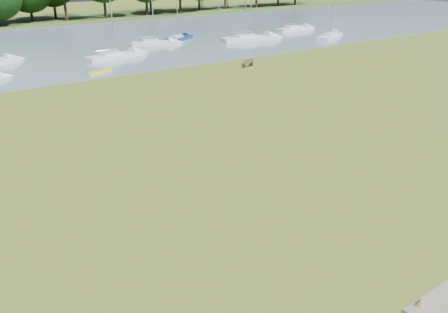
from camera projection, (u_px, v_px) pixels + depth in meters
ground at (229, 160)px, 24.06m from camera, size 220.00×220.00×0.00m
river at (41, 48)px, 55.71m from camera, size 220.00×40.00×0.10m
riverbank_bench at (248, 63)px, 45.38m from camera, size 1.44×0.68×0.85m
kayak at (100, 72)px, 42.75m from camera, size 2.67×1.32×0.26m
sailboat_1 at (330, 35)px, 62.64m from camera, size 6.45×4.14×7.17m
sailboat_2 at (115, 54)px, 49.24m from camera, size 6.86×2.80×8.21m
sailboat_3 at (250, 37)px, 60.21m from camera, size 8.24×3.85×9.73m
sailboat_6 at (154, 42)px, 57.20m from camera, size 6.13×3.52×8.11m
sailboat_7 at (295, 28)px, 69.14m from camera, size 6.60×1.92×8.12m
sailboat_8 at (178, 37)px, 60.62m from camera, size 5.17×3.38×7.24m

